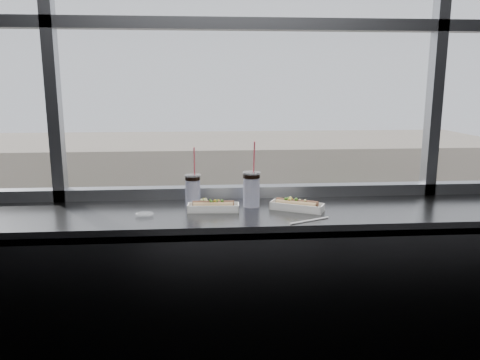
{
  "coord_description": "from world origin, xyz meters",
  "views": [
    {
      "loc": [
        -0.25,
        -0.97,
        1.7
      ],
      "look_at": [
        -0.07,
        1.23,
        1.25
      ],
      "focal_mm": 35.0,
      "sensor_mm": 36.0,
      "label": 1
    }
  ],
  "objects": [
    {
      "name": "wall_back_lower",
      "position": [
        0.0,
        1.5,
        0.55
      ],
      "size": [
        6.0,
        0.0,
        6.0
      ],
      "primitive_type": "plane",
      "rotation": [
        1.57,
        0.0,
        0.0
      ],
      "color": "black",
      "rests_on": "ground"
    },
    {
      "name": "counter",
      "position": [
        0.0,
        1.23,
        1.07
      ],
      "size": [
        6.0,
        0.55,
        0.06
      ],
      "primitive_type": "cube",
      "color": "slate",
      "rests_on": "ground"
    },
    {
      "name": "counter_fascia",
      "position": [
        0.0,
        0.97,
        0.55
      ],
      "size": [
        6.0,
        0.04,
        1.04
      ],
      "primitive_type": "cube",
      "color": "slate",
      "rests_on": "ground"
    },
    {
      "name": "hotdog_tray_left",
      "position": [
        -0.2,
        1.22,
        1.12
      ],
      "size": [
        0.25,
        0.09,
        0.06
      ],
      "rotation": [
        0.0,
        0.0,
        -0.06
      ],
      "color": "white",
      "rests_on": "counter"
    },
    {
      "name": "hotdog_tray_right",
      "position": [
        0.2,
        1.2,
        1.13
      ],
      "size": [
        0.27,
        0.19,
        0.06
      ],
      "rotation": [
        0.0,
        0.0,
        -0.48
      ],
      "color": "white",
      "rests_on": "counter"
    },
    {
      "name": "soda_cup_left",
      "position": [
        -0.3,
        1.34,
        1.19
      ],
      "size": [
        0.08,
        0.08,
        0.3
      ],
      "color": "white",
      "rests_on": "counter"
    },
    {
      "name": "soda_cup_right",
      "position": [
        -0.01,
        1.3,
        1.2
      ],
      "size": [
        0.09,
        0.09,
        0.33
      ],
      "color": "white",
      "rests_on": "counter"
    },
    {
      "name": "loose_straw",
      "position": [
        0.22,
        1.01,
        1.1
      ],
      "size": [
        0.2,
        0.1,
        0.01
      ],
      "primitive_type": "cylinder",
      "rotation": [
        0.0,
        1.57,
        0.43
      ],
      "color": "white",
      "rests_on": "counter"
    },
    {
      "name": "wrapper",
      "position": [
        -0.53,
        1.15,
        1.11
      ],
      "size": [
        0.09,
        0.07,
        0.02
      ],
      "primitive_type": "ellipsoid",
      "color": "silver",
      "rests_on": "counter"
    },
    {
      "name": "plaza_ground",
      "position": [
        0.0,
        45.0,
        -11.0
      ],
      "size": [
        120.0,
        120.0,
        0.0
      ],
      "primitive_type": "plane",
      "color": "#B2A594",
      "rests_on": "ground"
    },
    {
      "name": "street_asphalt",
      "position": [
        0.0,
        21.5,
        -10.97
      ],
      "size": [
        80.0,
        10.0,
        0.06
      ],
      "primitive_type": "cube",
      "color": "black",
      "rests_on": "plaza_ground"
    },
    {
      "name": "far_sidewalk",
      "position": [
        0.0,
        29.5,
        -10.98
      ],
      "size": [
        80.0,
        6.0,
        0.04
      ],
      "primitive_type": "cube",
      "color": "#B2A594",
      "rests_on": "plaza_ground"
    },
    {
      "name": "far_building",
      "position": [
        0.0,
        39.5,
        -7.0
      ],
      "size": [
        50.0,
        14.0,
        8.0
      ],
      "primitive_type": "cube",
      "color": "gray",
      "rests_on": "plaza_ground"
    },
    {
      "name": "car_far_a",
      "position": [
        -11.77,
        25.5,
        -9.94
      ],
      "size": [
        2.81,
        6.14,
        2.01
      ],
      "primitive_type": "imported",
      "rotation": [
        0.0,
        0.0,
        1.52
      ],
      "color": "black",
      "rests_on": "street_asphalt"
    },
    {
      "name": "car_near_d",
      "position": [
        5.65,
        17.5,
        -9.83
      ],
      "size": [
        3.2,
        6.81,
        2.21
      ],
      "primitive_type": "imported",
      "rotation": [
        0.0,
        0.0,
        1.5
      ],
      "color": "#B3B0A8",
      "rests_on": "street_asphalt"
    },
    {
      "name": "car_near_c",
      "position": [
        0.74,
        17.5,
        -9.87
      ],
      "size": [
        3.05,
        6.57,
        2.14
      ],
      "primitive_type": "imported",
      "rotation": [
        0.0,
        0.0,
        1.51
      ],
      "color": "maroon",
      "rests_on": "street_asphalt"
    },
    {
      "name": "car_far_c",
      "position": [
        11.82,
        25.5,
        -9.92
      ],
      "size": [
        3.31,
        6.39,
        2.04
      ],
      "primitive_type": "imported",
      "rotation": [
        0.0,
        0.0,
        1.44
      ],
      "color": "beige",
      "rests_on": "street_asphalt"
    },
    {
      "name": "pedestrian_c",
      "position": [
        5.5,
        29.6,
        -9.96
      ],
      "size": [
        0.67,
        0.89,
        2.0
      ],
      "primitive_type": "imported",
      "rotation": [
        0.0,
        0.0,
        1.57
      ],
      "color": "#66605B",
      "rests_on": "far_sidewalk"
    },
    {
      "name": "pedestrian_a",
      "position": [
        -4.69,
        29.97,
        -9.88
      ],
      "size": [
        0.72,
        0.96,
        2.15
      ],
      "primitive_type": "imported",
      "rotation": [
        0.0,
        0.0,
        4.71
      ],
      "color": "#66605B",
      "rests_on": "far_sidewalk"
    },
    {
      "name": "pedestrian_d",
      "position": [
        10.17,
        28.56,
        -9.94
      ],
      "size": [
        0.91,
        0.68,
        2.05
      ],
      "primitive_type": "imported",
      "color": "#66605B",
      "rests_on": "far_sidewalk"
    },
    {
      "name": "tree_left",
      "position": [
        -9.88,
        29.5,
        -7.76
      ],
      "size": [
        3.05,
        3.05,
        4.77
      ],
      "color": "#47382B",
      "rests_on": "far_sidewalk"
    },
    {
      "name": "tree_center",
      "position": [
        -0.03,
        29.5,
        -8.08
      ],
      "size": [
        2.76,
        2.76,
        4.31
      ],
      "color": "#47382B",
      "rests_on": "far_sidewalk"
    },
    {
      "name": "tree_right",
      "position": [
        9.95,
        29.5,
        -7.36
      ],
      "size": [
        3.43,
        3.43,
        5.37
      ],
      "color": "#47382B",
      "rests_on": "far_sidewalk"
    }
  ]
}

